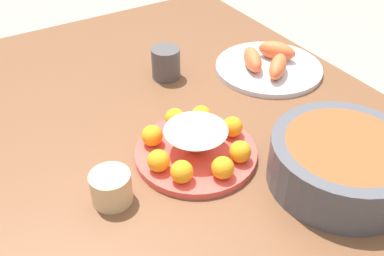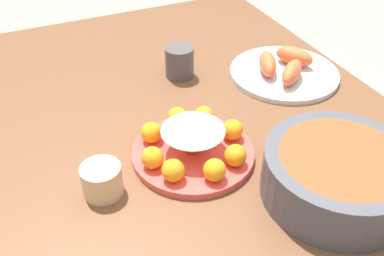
{
  "view_description": "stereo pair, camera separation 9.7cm",
  "coord_description": "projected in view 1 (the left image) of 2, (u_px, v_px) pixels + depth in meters",
  "views": [
    {
      "loc": [
        0.7,
        -0.42,
        1.41
      ],
      "look_at": [
        0.04,
        -0.02,
        0.82
      ],
      "focal_mm": 42.0,
      "sensor_mm": 36.0,
      "label": 1
    },
    {
      "loc": [
        0.75,
        -0.33,
        1.41
      ],
      "look_at": [
        0.04,
        -0.02,
        0.82
      ],
      "focal_mm": 42.0,
      "sensor_mm": 36.0,
      "label": 2
    }
  ],
  "objects": [
    {
      "name": "cake_plate",
      "position": [
        196.0,
        146.0,
        0.94
      ],
      "size": [
        0.26,
        0.26,
        0.08
      ],
      "color": "#E04C42",
      "rests_on": "dining_table"
    },
    {
      "name": "dining_table",
      "position": [
        189.0,
        160.0,
        1.09
      ],
      "size": [
        1.42,
        1.01,
        0.78
      ],
      "color": "brown",
      "rests_on": "ground_plane"
    },
    {
      "name": "cup_far",
      "position": [
        166.0,
        63.0,
        1.19
      ],
      "size": [
        0.08,
        0.08,
        0.08
      ],
      "color": "#4C4747",
      "rests_on": "dining_table"
    },
    {
      "name": "cup_near",
      "position": [
        111.0,
        188.0,
        0.84
      ],
      "size": [
        0.08,
        0.08,
        0.06
      ],
      "color": "#DBB27F",
      "rests_on": "dining_table"
    },
    {
      "name": "seafood_platter",
      "position": [
        269.0,
        64.0,
        1.23
      ],
      "size": [
        0.29,
        0.29,
        0.07
      ],
      "color": "silver",
      "rests_on": "dining_table"
    },
    {
      "name": "serving_bowl",
      "position": [
        343.0,
        162.0,
        0.87
      ],
      "size": [
        0.29,
        0.29,
        0.1
      ],
      "color": "#4C4C51",
      "rests_on": "dining_table"
    }
  ]
}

